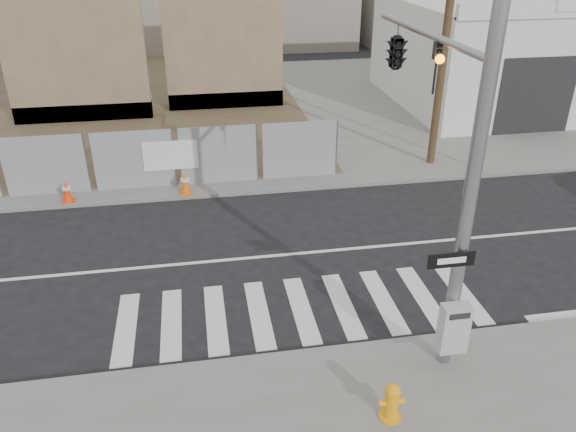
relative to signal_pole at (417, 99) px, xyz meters
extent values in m
plane|color=black|center=(-2.49, 2.05, -4.78)|extent=(100.00, 100.00, 0.00)
cube|color=slate|center=(-2.49, 16.05, -4.72)|extent=(50.00, 20.00, 0.12)
cylinder|color=gray|center=(0.01, -2.75, -1.16)|extent=(0.26, 0.26, 7.00)
cylinder|color=gray|center=(0.01, -0.15, 1.34)|extent=(0.14, 5.20, 0.14)
cube|color=#B2B2AF|center=(-0.04, -3.03, -3.64)|extent=(0.55, 0.30, 1.05)
cube|color=black|center=(-0.24, -2.91, -2.16)|extent=(0.90, 0.03, 0.30)
cube|color=silver|center=(-0.24, -2.93, -2.16)|extent=(0.55, 0.01, 0.12)
imported|color=black|center=(0.01, -0.75, 0.79)|extent=(0.16, 0.20, 1.00)
imported|color=black|center=(0.01, 1.45, 0.79)|extent=(0.53, 2.48, 1.00)
cylinder|color=gray|center=(5.51, 6.65, -2.06)|extent=(0.12, 0.12, 5.20)
imported|color=black|center=(5.51, 6.65, 0.44)|extent=(0.16, 0.20, 1.00)
cube|color=brown|center=(-9.49, 15.05, -0.66)|extent=(6.00, 0.50, 8.00)
cube|color=brown|center=(-9.49, 15.45, -4.26)|extent=(6.00, 1.30, 0.80)
cube|color=brown|center=(-2.99, 16.05, -0.66)|extent=(5.50, 0.50, 8.00)
cube|color=brown|center=(-2.99, 16.45, -4.26)|extent=(5.50, 1.30, 0.80)
cube|color=silver|center=(11.51, 15.05, -2.26)|extent=(12.00, 10.00, 4.80)
cube|color=black|center=(9.51, 10.03, -3.06)|extent=(3.40, 0.06, 3.20)
cylinder|color=#4E3C24|center=(4.01, 7.55, 0.34)|extent=(0.28, 0.28, 10.00)
cylinder|color=#FFA30E|center=(-1.57, -4.02, -4.64)|extent=(0.45, 0.45, 0.04)
cylinder|color=#FFA30E|center=(-1.57, -4.02, -4.36)|extent=(0.29, 0.29, 0.60)
sphere|color=#FFA30E|center=(-1.57, -4.02, -4.04)|extent=(0.28, 0.28, 0.28)
cylinder|color=#FFA30E|center=(-1.73, -4.02, -4.30)|extent=(0.15, 0.13, 0.11)
cylinder|color=#FFA30E|center=(-1.41, -4.02, -4.30)|extent=(0.15, 0.13, 0.11)
cube|color=#FF370D|center=(-8.82, 6.33, -4.65)|extent=(0.37, 0.37, 0.03)
cone|color=#FF370D|center=(-8.82, 6.33, -4.31)|extent=(0.32, 0.32, 0.71)
cylinder|color=silver|center=(-8.82, 6.33, -4.21)|extent=(0.27, 0.27, 0.08)
cube|color=orange|center=(-5.08, 6.27, -4.64)|extent=(0.43, 0.43, 0.03)
cone|color=orange|center=(-5.08, 6.27, -4.28)|extent=(0.38, 0.38, 0.77)
cylinder|color=silver|center=(-5.08, 6.27, -4.17)|extent=(0.30, 0.30, 0.09)
camera|label=1|loc=(-4.63, -10.92, 3.18)|focal=35.00mm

